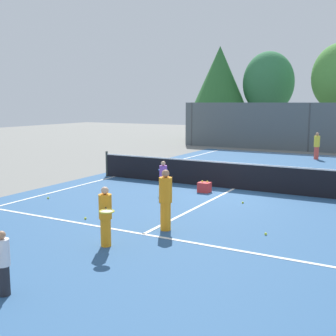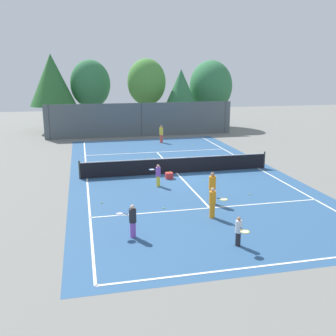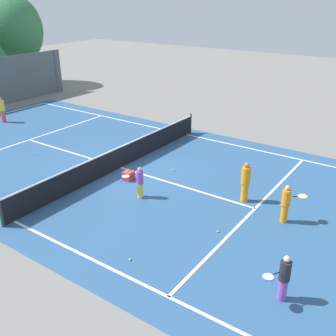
{
  "view_description": "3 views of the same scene",
  "coord_description": "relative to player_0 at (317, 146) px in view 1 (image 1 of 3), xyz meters",
  "views": [
    {
      "loc": [
        5.44,
        -15.03,
        3.22
      ],
      "look_at": [
        -0.91,
        -3.48,
        1.2
      ],
      "focal_mm": 45.81,
      "sensor_mm": 36.0,
      "label": 1
    },
    {
      "loc": [
        -5.64,
        -22.51,
        6.3
      ],
      "look_at": [
        -0.78,
        -1.0,
        0.63
      ],
      "focal_mm": 41.18,
      "sensor_mm": 36.0,
      "label": 2
    },
    {
      "loc": [
        -11.91,
        -10.84,
        7.06
      ],
      "look_at": [
        -1.28,
        -3.46,
        1.33
      ],
      "focal_mm": 41.91,
      "sensor_mm": 36.0,
      "label": 3
    }
  ],
  "objects": [
    {
      "name": "ground_plane",
      "position": [
        -1.16,
        -10.3,
        -0.78
      ],
      "size": [
        80.0,
        80.0,
        0.0
      ],
      "primitive_type": "plane",
      "color": "slate"
    },
    {
      "name": "court_surface",
      "position": [
        -1.16,
        -10.3,
        -0.78
      ],
      "size": [
        13.0,
        25.0,
        0.01
      ],
      "color": "#2D5684",
      "rests_on": "ground_plane"
    },
    {
      "name": "tennis_net",
      "position": [
        -1.16,
        -10.3,
        -0.27
      ],
      "size": [
        11.9,
        0.1,
        1.1
      ],
      "color": "#333833",
      "rests_on": "ground_plane"
    },
    {
      "name": "perimeter_fence",
      "position": [
        -1.16,
        3.7,
        0.82
      ],
      "size": [
        18.0,
        0.12,
        3.2
      ],
      "color": "#515B60",
      "rests_on": "ground_plane"
    },
    {
      "name": "tree_2",
      "position": [
        -5.65,
        9.61,
        3.98
      ],
      "size": [
        4.17,
        3.39,
        7.28
      ],
      "color": "brown",
      "rests_on": "ground_plane"
    },
    {
      "name": "tree_4",
      "position": [
        -9.47,
        8.59,
        4.44
      ],
      "size": [
        4.63,
        4.63,
        7.82
      ],
      "color": "brown",
      "rests_on": "ground_plane"
    },
    {
      "name": "player_0",
      "position": [
        0.0,
        0.0,
        0.0
      ],
      "size": [
        0.33,
        0.33,
        1.52
      ],
      "color": "#E54C3F",
      "rests_on": "ground_plane"
    },
    {
      "name": "player_1",
      "position": [
        -1.43,
        -20.71,
        -0.19
      ],
      "size": [
        0.34,
        0.81,
        1.12
      ],
      "color": "#232328",
      "rests_on": "ground_plane"
    },
    {
      "name": "player_2",
      "position": [
        -2.85,
        -12.73,
        -0.13
      ],
      "size": [
        0.63,
        0.82,
        1.24
      ],
      "color": "yellow",
      "rests_on": "ground_plane"
    },
    {
      "name": "player_4",
      "position": [
        -1.44,
        -17.86,
        -0.07
      ],
      "size": [
        0.73,
        0.79,
        1.37
      ],
      "color": "orange",
      "rests_on": "ground_plane"
    },
    {
      "name": "player_5",
      "position": [
        -0.86,
        -16.12,
        0.02
      ],
      "size": [
        0.33,
        0.33,
        1.56
      ],
      "color": "orange",
      "rests_on": "ground_plane"
    },
    {
      "name": "ball_crate",
      "position": [
        -1.9,
        -11.38,
        -0.6
      ],
      "size": [
        0.42,
        0.38,
        0.43
      ],
      "color": "red",
      "rests_on": "ground_plane"
    },
    {
      "name": "tennis_ball_0",
      "position": [
        -2.23,
        -5.91,
        -0.75
      ],
      "size": [
        0.07,
        0.07,
        0.07
      ],
      "primitive_type": "sphere",
      "color": "#CCE533",
      "rests_on": "ground_plane"
    },
    {
      "name": "tennis_ball_1",
      "position": [
        -6.06,
        -14.93,
        -0.75
      ],
      "size": [
        0.07,
        0.07,
        0.07
      ],
      "primitive_type": "sphere",
      "color": "#CCE533",
      "rests_on": "ground_plane"
    },
    {
      "name": "tennis_ball_2",
      "position": [
        -0.1,
        -12.4,
        -0.75
      ],
      "size": [
        0.07,
        0.07,
        0.07
      ],
      "primitive_type": "sphere",
      "color": "#CCE533",
      "rests_on": "ground_plane"
    },
    {
      "name": "tennis_ball_3",
      "position": [
        -3.3,
        -16.33,
        -0.75
      ],
      "size": [
        0.07,
        0.07,
        0.07
      ],
      "primitive_type": "sphere",
      "color": "#CCE533",
      "rests_on": "ground_plane"
    },
    {
      "name": "tennis_ball_4",
      "position": [
        -5.96,
        -8.88,
        -0.75
      ],
      "size": [
        0.07,
        0.07,
        0.07
      ],
      "primitive_type": "sphere",
      "color": "#CCE533",
      "rests_on": "ground_plane"
    },
    {
      "name": "tennis_ball_6",
      "position": [
        1.5,
        -15.3,
        -0.75
      ],
      "size": [
        0.07,
        0.07,
        0.07
      ],
      "primitive_type": "sphere",
      "color": "#CCE533",
      "rests_on": "ground_plane"
    }
  ]
}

